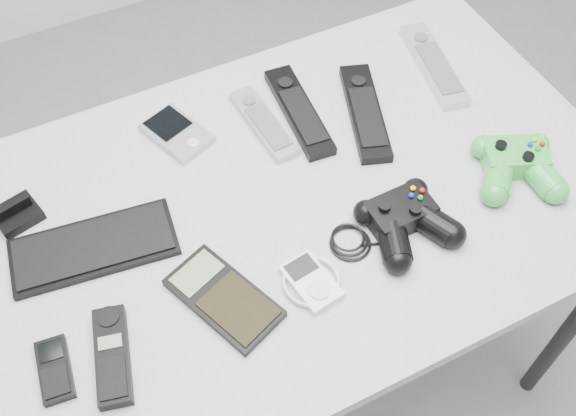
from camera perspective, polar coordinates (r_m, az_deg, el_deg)
name	(u,v)px	position (r m, az deg, el deg)	size (l,w,h in m)	color
floor	(311,385)	(1.86, 1.98, -14.72)	(3.50, 3.50, 0.00)	slate
desk	(301,216)	(1.25, 1.07, -0.69)	(1.16, 0.75, 0.78)	#939496
pda_keyboard	(94,247)	(1.17, -16.13, -3.17)	(0.27, 0.12, 0.02)	black
dock_bracket	(15,211)	(1.24, -22.10, -0.25)	(0.07, 0.07, 0.04)	black
pda	(177,132)	(1.30, -9.38, 6.33)	(0.08, 0.13, 0.02)	#A2A2A9
remote_silver_a	(264,123)	(1.30, -2.07, 7.23)	(0.05, 0.19, 0.02)	#A2A2A9
remote_black_a	(299,111)	(1.32, 0.93, 8.25)	(0.06, 0.24, 0.02)	black
remote_black_b	(365,111)	(1.32, 6.54, 8.12)	(0.06, 0.25, 0.02)	black
remote_silver_b	(434,64)	(1.44, 12.24, 11.83)	(0.06, 0.24, 0.02)	#B8B7BE
mobile_phone	(55,369)	(1.08, -19.15, -12.78)	(0.05, 0.10, 0.02)	black
cordless_handset	(112,356)	(1.06, -14.66, -12.00)	(0.05, 0.16, 0.02)	black
calculator	(224,298)	(1.08, -5.47, -7.56)	(0.09, 0.19, 0.02)	black
mp3_player	(311,281)	(1.09, 1.97, -6.23)	(0.09, 0.10, 0.02)	silver
controller_black	(405,218)	(1.15, 9.91, -0.87)	(0.27, 0.17, 0.05)	black
controller_green	(517,163)	(1.28, 18.81, 3.63)	(0.15, 0.17, 0.05)	green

